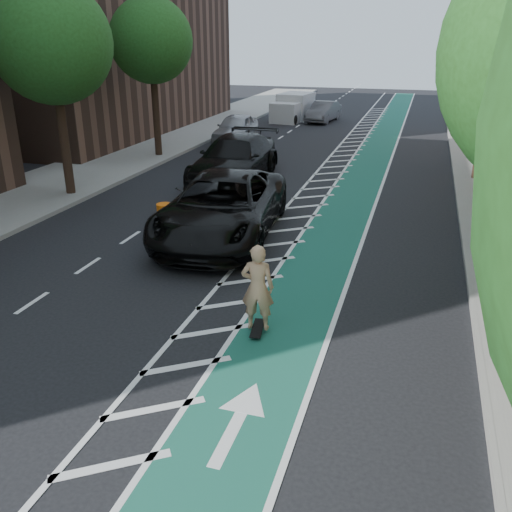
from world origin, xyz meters
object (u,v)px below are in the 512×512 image
at_px(suv_far, 235,159).
at_px(barrel_a, 165,218).
at_px(suv_near, 222,207).
at_px(skateboarder, 258,288).

xyz_separation_m(suv_far, barrel_a, (-0.05, -6.95, -0.54)).
relative_size(suv_near, suv_far, 1.07).
height_order(suv_near, suv_far, suv_near).
relative_size(skateboarder, suv_near, 0.27).
bearing_deg(skateboarder, barrel_a, -56.97).
xyz_separation_m(suv_near, suv_far, (-1.99, 6.95, -0.02)).
xyz_separation_m(skateboarder, suv_near, (-2.87, 5.57, -0.09)).
height_order(suv_near, barrel_a, suv_near).
xyz_separation_m(skateboarder, barrel_a, (-4.91, 5.57, -0.66)).
relative_size(suv_far, barrel_a, 7.45).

